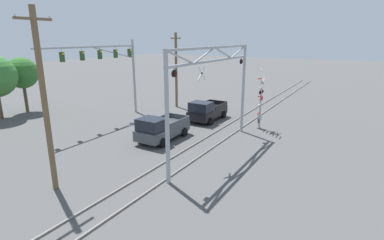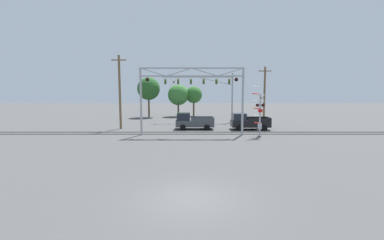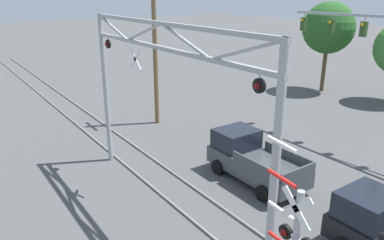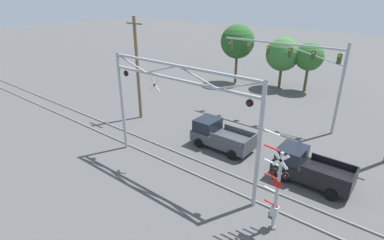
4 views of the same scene
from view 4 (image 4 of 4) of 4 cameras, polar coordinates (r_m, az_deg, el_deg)
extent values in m
cube|color=gray|center=(20.06, -1.76, -9.29)|extent=(80.00, 0.08, 0.10)
cube|color=gray|center=(21.00, 0.78, -7.64)|extent=(80.00, 0.08, 0.10)
cylinder|color=#9EA0A5|center=(21.85, -13.14, 3.12)|extent=(0.23, 0.23, 7.06)
cylinder|color=#9EA0A5|center=(15.60, 12.61, -5.31)|extent=(0.23, 0.23, 7.06)
cube|color=#9EA0A5|center=(17.32, -2.62, 7.64)|extent=(10.90, 0.14, 0.14)
cube|color=#9EA0A5|center=(17.12, -2.67, 10.26)|extent=(10.90, 0.14, 0.14)
cube|color=#9EA0A5|center=(20.01, -11.49, 10.55)|extent=(2.69, 0.08, 0.89)
cube|color=#9EA0A5|center=(18.10, -5.88, 9.56)|extent=(2.69, 0.08, 0.89)
cube|color=#9EA0A5|center=(16.40, 0.91, 8.23)|extent=(2.69, 0.08, 0.89)
cube|color=#9EA0A5|center=(14.99, 9.07, 6.48)|extent=(2.69, 0.08, 0.89)
cylinder|color=black|center=(20.65, -12.45, 8.67)|extent=(0.38, 0.10, 0.38)
sphere|color=#590C0C|center=(20.61, -12.60, 8.63)|extent=(0.18, 0.18, 0.18)
cylinder|color=#9EA0A5|center=(20.59, -12.51, 9.32)|extent=(0.04, 0.04, 0.10)
cylinder|color=black|center=(14.95, 10.93, 3.20)|extent=(0.38, 0.10, 0.38)
sphere|color=#590C0C|center=(14.89, 10.81, 3.13)|extent=(0.18, 0.18, 0.18)
cylinder|color=#9EA0A5|center=(14.87, 11.00, 4.07)|extent=(0.04, 0.04, 0.10)
cube|color=white|center=(18.66, -7.15, 6.66)|extent=(0.88, 0.03, 0.88)
cube|color=white|center=(18.66, -7.15, 6.66)|extent=(0.88, 0.03, 0.88)
cylinder|color=black|center=(18.65, -7.21, 6.64)|extent=(0.04, 0.04, 0.02)
cylinder|color=#9EA0A5|center=(15.03, 15.89, -13.12)|extent=(0.16, 0.16, 4.31)
cylinder|color=#59595B|center=(16.34, 15.04, -19.08)|extent=(0.35, 0.35, 0.10)
cube|color=white|center=(13.97, 16.52, -7.36)|extent=(0.78, 0.03, 0.78)
cube|color=white|center=(13.97, 16.52, -7.36)|extent=(0.78, 0.03, 0.78)
cylinder|color=black|center=(13.95, 16.47, -7.40)|extent=(0.04, 0.04, 0.02)
cylinder|color=black|center=(14.52, 15.33, -9.41)|extent=(0.32, 0.09, 0.32)
sphere|color=#590C0C|center=(14.48, 15.23, -9.52)|extent=(0.16, 0.16, 0.16)
cylinder|color=black|center=(14.37, 17.38, -10.07)|extent=(0.32, 0.09, 0.32)
sphere|color=#590C0C|center=(14.32, 17.29, -10.18)|extent=(0.16, 0.16, 0.16)
cube|color=#9EA0A5|center=(14.44, 16.35, -9.74)|extent=(0.64, 0.06, 0.06)
cube|color=red|center=(14.66, 15.95, -11.72)|extent=(0.44, 0.02, 0.32)
cube|color=#B2B2B7|center=(15.69, 15.43, -16.37)|extent=(0.36, 0.28, 0.56)
cylinder|color=red|center=(15.52, 14.83, -15.05)|extent=(0.74, 0.09, 0.16)
cylinder|color=white|center=(15.11, 14.87, -12.76)|extent=(0.74, 0.09, 0.16)
cylinder|color=red|center=(14.72, 14.91, -10.35)|extent=(0.74, 0.09, 0.16)
cylinder|color=white|center=(14.35, 14.94, -7.81)|extent=(0.74, 0.09, 0.16)
cylinder|color=red|center=(14.02, 14.98, -5.14)|extent=(0.74, 0.09, 0.16)
cylinder|color=white|center=(13.72, 15.02, -2.35)|extent=(0.74, 0.09, 0.16)
cube|color=#3F3F42|center=(15.95, 14.80, -17.16)|extent=(0.24, 0.12, 0.36)
cylinder|color=#9EA0A5|center=(26.20, 26.38, 5.04)|extent=(0.24, 0.24, 7.42)
cube|color=#9EA0A5|center=(27.04, 16.44, 13.83)|extent=(10.64, 0.14, 0.14)
cube|color=#9EA0A5|center=(26.26, 21.70, 11.55)|extent=(5.34, 0.08, 1.28)
cylinder|color=#9EA0A5|center=(29.22, 7.45, 14.90)|extent=(0.04, 0.04, 0.30)
cube|color=#28471E|center=(29.30, 7.39, 13.87)|extent=(0.30, 0.26, 0.77)
sphere|color=yellow|center=(29.12, 7.24, 14.33)|extent=(0.18, 0.18, 0.18)
cylinder|color=#9EA0A5|center=(28.28, 10.88, 14.42)|extent=(0.04, 0.04, 0.30)
cube|color=#28471E|center=(28.36, 10.79, 13.35)|extent=(0.30, 0.26, 0.77)
sphere|color=yellow|center=(28.18, 10.67, 13.82)|extent=(0.18, 0.18, 0.18)
cylinder|color=#9EA0A5|center=(27.44, 14.51, 13.84)|extent=(0.04, 0.04, 0.30)
cube|color=#28471E|center=(27.53, 14.40, 12.74)|extent=(0.30, 0.26, 0.77)
sphere|color=yellow|center=(27.34, 14.30, 13.23)|extent=(0.18, 0.18, 0.18)
cylinder|color=#9EA0A5|center=(26.72, 18.34, 13.17)|extent=(0.04, 0.04, 0.30)
cube|color=#28471E|center=(26.81, 18.19, 12.05)|extent=(0.30, 0.26, 0.77)
sphere|color=yellow|center=(26.61, 18.13, 12.55)|extent=(0.18, 0.18, 0.18)
cylinder|color=#9EA0A5|center=(26.12, 22.34, 12.41)|extent=(0.04, 0.04, 0.30)
cube|color=#28471E|center=(26.21, 22.16, 11.27)|extent=(0.30, 0.26, 0.77)
sphere|color=yellow|center=(26.01, 22.13, 11.77)|extent=(0.18, 0.18, 0.18)
cylinder|color=#9EA0A5|center=(25.65, 26.48, 11.56)|extent=(0.04, 0.04, 0.30)
cube|color=#28471E|center=(25.74, 26.26, 10.40)|extent=(0.30, 0.26, 0.77)
sphere|color=yellow|center=(25.54, 26.27, 10.91)|extent=(0.18, 0.18, 0.18)
cube|color=#3D4247|center=(22.47, 5.83, -3.61)|extent=(4.64, 2.02, 0.76)
cube|color=black|center=(22.81, 2.99, -0.81)|extent=(1.56, 1.86, 0.87)
cube|color=#3D4247|center=(21.05, 6.46, -3.82)|extent=(2.68, 0.08, 0.39)
cube|color=#3D4247|center=(22.57, 9.11, -2.03)|extent=(2.68, 0.08, 0.39)
cube|color=#3D4247|center=(21.22, 11.05, -3.90)|extent=(0.10, 1.94, 0.39)
cylinder|color=black|center=(22.62, 1.31, -4.38)|extent=(0.68, 0.24, 0.68)
cylinder|color=black|center=(24.10, 4.26, -2.60)|extent=(0.68, 0.24, 0.68)
cylinder|color=black|center=(21.22, 7.55, -6.60)|extent=(0.68, 0.24, 0.68)
cylinder|color=black|center=(22.80, 10.24, -4.54)|extent=(0.68, 0.24, 0.68)
cube|color=black|center=(19.88, 21.94, -9.23)|extent=(4.61, 2.02, 0.76)
cube|color=black|center=(19.79, 18.52, -6.07)|extent=(1.55, 1.86, 0.87)
cube|color=black|center=(18.61, 23.85, -9.82)|extent=(2.66, 0.08, 0.39)
cube|color=black|center=(20.27, 25.39, -7.29)|extent=(2.66, 0.08, 0.39)
cube|color=black|center=(19.27, 28.61, -9.60)|extent=(0.10, 1.94, 0.39)
cylinder|color=black|center=(19.57, 16.83, -10.31)|extent=(0.68, 0.24, 0.68)
cylinder|color=black|center=(21.24, 18.99, -7.76)|extent=(0.68, 0.24, 0.68)
cylinder|color=black|center=(19.00, 24.95, -12.79)|extent=(0.68, 0.24, 0.68)
cylinder|color=black|center=(20.71, 26.45, -9.93)|extent=(0.68, 0.24, 0.68)
cylinder|color=brown|center=(27.04, -10.32, 9.37)|extent=(0.28, 0.28, 9.00)
cube|color=brown|center=(26.40, -10.95, 17.61)|extent=(1.80, 0.12, 0.12)
cylinder|color=silver|center=(27.01, -12.17, 17.85)|extent=(0.08, 0.08, 0.12)
cylinder|color=silver|center=(25.78, -9.70, 17.79)|extent=(0.08, 0.08, 0.12)
cylinder|color=brown|center=(37.95, 16.43, 7.88)|extent=(0.32, 0.32, 2.71)
sphere|color=#387533|center=(37.36, 16.91, 11.90)|extent=(3.91, 3.91, 3.91)
cylinder|color=brown|center=(37.46, 20.89, 7.32)|extent=(0.32, 0.32, 2.98)
sphere|color=#2D6628|center=(36.90, 21.47, 11.19)|extent=(3.17, 3.17, 3.17)
cylinder|color=brown|center=(38.81, 8.36, 9.72)|extent=(0.32, 0.32, 3.76)
sphere|color=#265623|center=(38.17, 8.66, 14.57)|extent=(4.12, 4.12, 4.12)
camera|label=1|loc=(28.83, -44.08, 10.45)|focal=28.00mm
camera|label=2|loc=(19.16, -94.92, -23.47)|focal=24.00mm
camera|label=3|loc=(6.72, 34.50, -6.14)|focal=35.00mm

